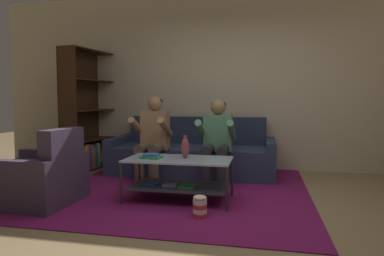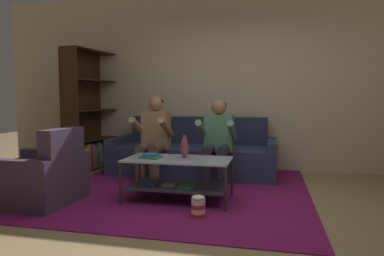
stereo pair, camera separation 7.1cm
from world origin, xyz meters
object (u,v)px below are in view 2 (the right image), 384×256
object	(u,v)px
bookshelf	(87,125)
book_stack	(151,156)
armchair	(38,178)
person_seated_left	(154,135)
person_seated_right	(217,138)
coffee_table	(178,173)
vase	(185,147)
popcorn_tub	(198,206)
couch	(194,155)

from	to	relation	value
bookshelf	book_stack	bearing A→B (deg)	-41.93
armchair	person_seated_left	bearing A→B (deg)	55.75
person_seated_right	coffee_table	size ratio (longest dim) A/B	0.97
person_seated_left	vase	xyz separation A→B (m)	(0.66, -0.83, -0.05)
person_seated_left	coffee_table	size ratio (longest dim) A/B	1.01
book_stack	vase	bearing A→B (deg)	16.03
person_seated_right	vase	size ratio (longest dim) A/B	4.50
bookshelf	armchair	world-z (taller)	bookshelf
coffee_table	bookshelf	bearing A→B (deg)	143.67
armchair	popcorn_tub	bearing A→B (deg)	-2.29
couch	armchair	xyz separation A→B (m)	(-1.34, -1.87, -0.01)
person_seated_left	book_stack	world-z (taller)	person_seated_left
vase	popcorn_tub	bearing A→B (deg)	-63.41
couch	vase	bearing A→B (deg)	-81.58
couch	popcorn_tub	distance (m)	2.01
book_stack	armchair	world-z (taller)	armchair
bookshelf	couch	bearing A→B (deg)	1.02
person_seated_left	coffee_table	world-z (taller)	person_seated_left
person_seated_left	bookshelf	world-z (taller)	bookshelf
book_stack	bookshelf	world-z (taller)	bookshelf
person_seated_right	person_seated_left	bearing A→B (deg)	179.74
person_seated_left	armchair	xyz separation A→B (m)	(-0.89, -1.31, -0.37)
person_seated_right	armchair	distance (m)	2.25
vase	bookshelf	bearing A→B (deg)	145.68
coffee_table	vase	xyz separation A→B (m)	(0.07, 0.06, 0.28)
bookshelf	popcorn_tub	world-z (taller)	bookshelf
couch	armchair	size ratio (longest dim) A/B	2.76
vase	book_stack	world-z (taller)	vase
coffee_table	vase	distance (m)	0.29
couch	person_seated_right	bearing A→B (deg)	-51.31
person_seated_left	bookshelf	bearing A→B (deg)	158.40
person_seated_left	couch	bearing A→B (deg)	51.11
person_seated_left	vase	size ratio (longest dim) A/B	4.67
couch	popcorn_tub	bearing A→B (deg)	-76.12
vase	bookshelf	distance (m)	2.42
coffee_table	bookshelf	xyz separation A→B (m)	(-1.93, 1.42, 0.41)
person_seated_right	armchair	world-z (taller)	person_seated_right
bookshelf	armchair	distance (m)	1.94
couch	armchair	distance (m)	2.30
coffee_table	couch	bearing A→B (deg)	95.55
couch	popcorn_tub	size ratio (longest dim) A/B	11.35
bookshelf	armchair	bearing A→B (deg)	-76.29
couch	person_seated_left	world-z (taller)	person_seated_left
person_seated_right	vase	world-z (taller)	person_seated_right
person_seated_left	person_seated_right	bearing A→B (deg)	-0.26
armchair	popcorn_tub	distance (m)	1.83
vase	armchair	world-z (taller)	armchair
vase	armchair	xyz separation A→B (m)	(-1.55, -0.47, -0.32)
person_seated_right	book_stack	world-z (taller)	person_seated_right
vase	bookshelf	xyz separation A→B (m)	(-2.00, 1.36, 0.13)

